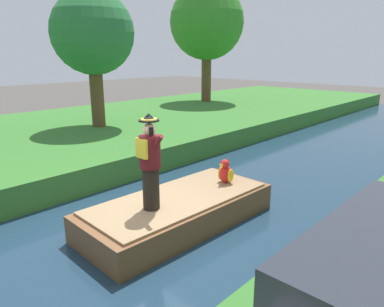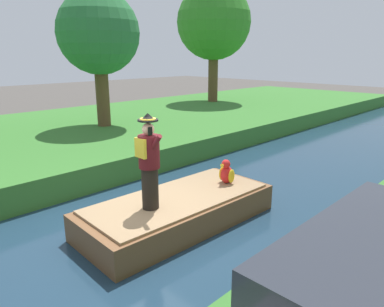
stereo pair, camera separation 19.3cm
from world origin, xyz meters
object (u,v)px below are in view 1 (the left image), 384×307
Objects in this scene: boat at (179,210)px; tree_broad at (93,34)px; parrot_plush at (226,173)px; person_pirate at (150,163)px; tree_slender at (207,23)px.

tree_broad reaches higher than boat.
boat is 7.48× the size of parrot_plush.
tree_broad is at bearing 157.78° from person_pirate.
person_pirate is at bearing -87.11° from boat.
parrot_plush is (0.16, 2.11, -0.68)m from person_pirate.
person_pirate is 2.22m from parrot_plush.
parrot_plush is at bearing -47.18° from tree_slender.
person_pirate is (0.04, -0.77, 1.23)m from boat.
boat is 1.46m from person_pirate.
boat is at bearing 96.59° from person_pirate.
parrot_plush is at bearing 81.72° from boat.
tree_slender reaches higher than tree_broad.
tree_broad is at bearing -77.18° from tree_slender.
tree_slender is at bearing 130.81° from person_pirate.
boat is 15.69m from tree_slender.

